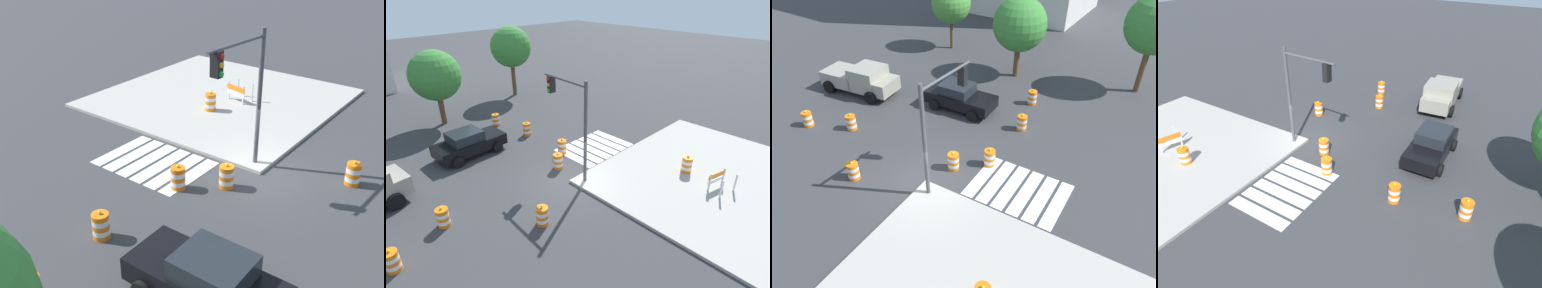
# 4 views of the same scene
# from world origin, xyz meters

# --- Properties ---
(ground_plane) EXTENTS (120.00, 120.00, 0.00)m
(ground_plane) POSITION_xyz_m (0.00, 0.00, 0.00)
(ground_plane) COLOR #38383A
(crosswalk_stripes) EXTENTS (4.35, 3.20, 0.02)m
(crosswalk_stripes) POSITION_xyz_m (4.00, 1.80, 0.01)
(crosswalk_stripes) COLOR silver
(crosswalk_stripes) RESTS_ON ground
(sports_car) EXTENTS (4.34, 2.22, 1.63)m
(sports_car) POSITION_xyz_m (-2.24, 6.73, 0.81)
(sports_car) COLOR black
(sports_car) RESTS_ON ground
(pickup_truck) EXTENTS (5.30, 2.71, 1.92)m
(pickup_truck) POSITION_xyz_m (-8.84, 5.15, 0.97)
(pickup_truck) COLOR gray
(pickup_truck) RESTS_ON ground
(traffic_barrel_near_corner) EXTENTS (0.56, 0.56, 1.02)m
(traffic_barrel_near_corner) POSITION_xyz_m (-6.30, 1.49, 0.45)
(traffic_barrel_near_corner) COLOR orange
(traffic_barrel_near_corner) RESTS_ON ground
(traffic_barrel_crosswalk_end) EXTENTS (0.56, 0.56, 1.02)m
(traffic_barrel_crosswalk_end) POSITION_xyz_m (1.41, 9.55, 0.45)
(traffic_barrel_crosswalk_end) COLOR orange
(traffic_barrel_crosswalk_end) RESTS_ON ground
(traffic_barrel_median_near) EXTENTS (0.56, 0.56, 1.02)m
(traffic_barrel_median_near) POSITION_xyz_m (-8.71, 0.44, 0.45)
(traffic_barrel_median_near) COLOR orange
(traffic_barrel_median_near) RESTS_ON ground
(traffic_barrel_median_far) EXTENTS (0.56, 0.56, 1.02)m
(traffic_barrel_median_far) POSITION_xyz_m (0.58, 1.55, 0.45)
(traffic_barrel_median_far) COLOR orange
(traffic_barrel_median_far) RESTS_ON ground
(traffic_barrel_far_curb) EXTENTS (0.56, 0.56, 1.02)m
(traffic_barrel_far_curb) POSITION_xyz_m (1.98, 2.73, 0.45)
(traffic_barrel_far_curb) COLOR orange
(traffic_barrel_far_curb) RESTS_ON ground
(traffic_barrel_lane_center) EXTENTS (0.56, 0.56, 1.02)m
(traffic_barrel_lane_center) POSITION_xyz_m (2.05, 6.51, 0.45)
(traffic_barrel_lane_center) COLOR orange
(traffic_barrel_lane_center) RESTS_ON ground
(traffic_barrel_opposite_curb) EXTENTS (0.56, 0.56, 1.02)m
(traffic_barrel_opposite_curb) POSITION_xyz_m (-3.12, -1.54, 0.45)
(traffic_barrel_opposite_curb) COLOR orange
(traffic_barrel_opposite_curb) RESTS_ON ground
(traffic_barrel_on_sidewalk) EXTENTS (0.56, 0.56, 1.02)m
(traffic_barrel_on_sidewalk) POSITION_xyz_m (5.30, -4.04, 0.60)
(traffic_barrel_on_sidewalk) COLOR orange
(traffic_barrel_on_sidewalk) RESTS_ON sidewalk_corner
(construction_barricade) EXTENTS (1.38, 1.04, 1.00)m
(construction_barricade) POSITION_xyz_m (4.90, -6.03, 0.72)
(construction_barricade) COLOR silver
(construction_barricade) RESTS_ON sidewalk_corner
(traffic_light_pole) EXTENTS (0.48, 3.29, 5.50)m
(traffic_light_pole) POSITION_xyz_m (0.66, 0.54, 3.91)
(traffic_light_pole) COLOR #4C4C51
(traffic_light_pole) RESTS_ON sidewalk_corner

